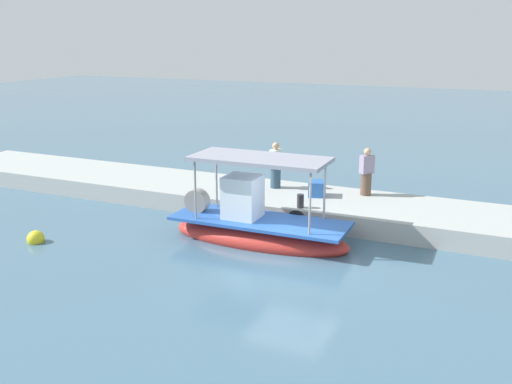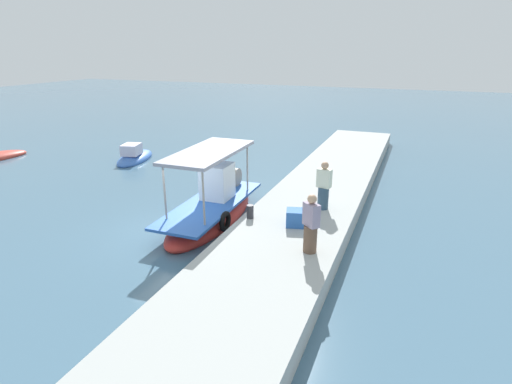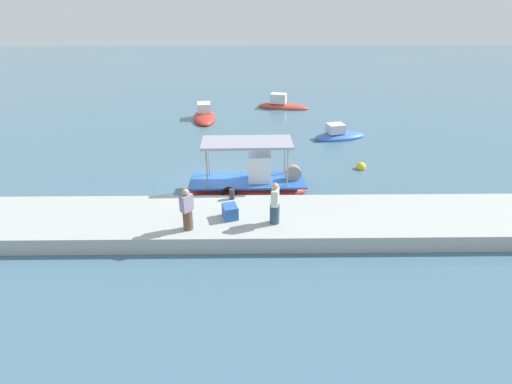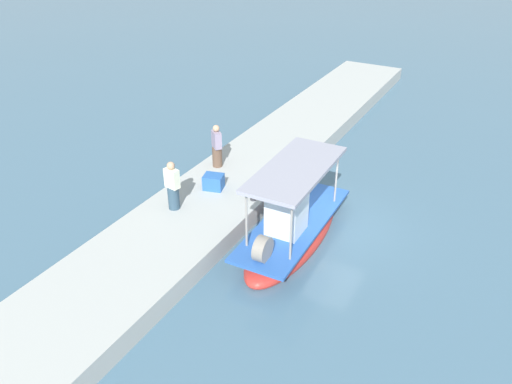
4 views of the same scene
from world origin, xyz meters
The scene contains 8 objects.
ground_plane centered at (0.00, 0.00, 0.00)m, with size 120.00×120.00×0.00m, color #466980.
dock_quay centered at (0.00, -4.16, 0.35)m, with size 36.00×3.68×0.70m, color #AAAEAB.
main_fishing_boat centered at (1.51, -0.75, 0.50)m, with size 6.00×2.15×3.13m.
fisherman_near_bollard centered at (-0.90, -5.22, 1.50)m, with size 0.55×0.56×1.77m.
fisherman_by_crate centered at (2.55, -4.80, 1.51)m, with size 0.46×0.55×1.79m.
mooring_bollard centered at (0.73, -2.66, 0.94)m, with size 0.24×0.24×0.48m, color #2D2D33.
cargo_crate centered at (0.72, -4.35, 0.97)m, with size 0.71×0.57×0.55m, color #2B5FAF.
marker_buoy centered at (7.95, 2.31, 0.11)m, with size 0.56×0.56×0.56m.
Camera 1 is at (-5.75, 15.32, 6.47)m, focal length 40.53 mm.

